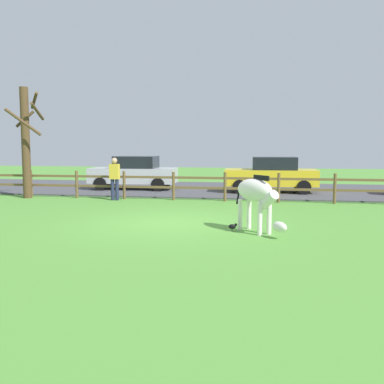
{
  "coord_description": "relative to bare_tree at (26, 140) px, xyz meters",
  "views": [
    {
      "loc": [
        2.76,
        -11.73,
        2.13
      ],
      "look_at": [
        0.45,
        0.92,
        0.77
      ],
      "focal_mm": 41.71,
      "sensor_mm": 36.0,
      "label": 1
    }
  ],
  "objects": [
    {
      "name": "parking_asphalt",
      "position": [
        6.95,
        4.65,
        -2.31
      ],
      "size": [
        28.0,
        7.4,
        0.05
      ],
      "primitive_type": "cube",
      "color": "#47474C",
      "rests_on": "ground_plane"
    },
    {
      "name": "bare_tree",
      "position": [
        0.0,
        0.0,
        0.0
      ],
      "size": [
        1.42,
        1.53,
        4.41
      ],
      "color": "#513A23",
      "rests_on": "ground_plane"
    },
    {
      "name": "ground_plane",
      "position": [
        6.95,
        -4.65,
        -2.33
      ],
      "size": [
        60.0,
        60.0,
        0.0
      ],
      "primitive_type": "plane",
      "color": "#549338"
    },
    {
      "name": "parked_car_yellow",
      "position": [
        9.64,
        3.63,
        -1.49
      ],
      "size": [
        4.09,
        2.07,
        1.56
      ],
      "color": "yellow",
      "rests_on": "parking_asphalt"
    },
    {
      "name": "visitor_near_fence",
      "position": [
        3.7,
        -0.07,
        -1.43
      ],
      "size": [
        0.36,
        0.22,
        1.64
      ],
      "color": "#232847",
      "rests_on": "ground_plane"
    },
    {
      "name": "crow_on_grass",
      "position": [
        8.75,
        -5.52,
        -2.21
      ],
      "size": [
        0.22,
        0.1,
        0.2
      ],
      "color": "black",
      "rests_on": "ground_plane"
    },
    {
      "name": "paddock_fence",
      "position": [
        6.93,
        0.35,
        -1.7
      ],
      "size": [
        22.08,
        0.11,
        1.1
      ],
      "color": "brown",
      "rests_on": "ground_plane"
    },
    {
      "name": "zebra",
      "position": [
        9.33,
        -5.57,
        -1.41
      ],
      "size": [
        1.4,
        1.59,
        1.41
      ],
      "color": "white",
      "rests_on": "ground_plane"
    },
    {
      "name": "parked_car_silver",
      "position": [
        3.25,
        3.8,
        -1.49
      ],
      "size": [
        4.08,
        2.05,
        1.56
      ],
      "color": "#B7BABF",
      "rests_on": "parking_asphalt"
    }
  ]
}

